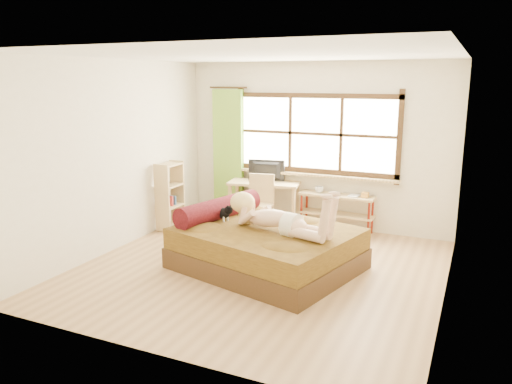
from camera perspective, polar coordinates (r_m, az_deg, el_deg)
The scene contains 18 objects.
floor at distance 6.56m, azimuth 0.41°, elevation -8.86°, with size 4.50×4.50×0.00m, color #9E754C.
ceiling at distance 6.10m, azimuth 0.45°, elevation 15.41°, with size 4.50×4.50×0.00m, color white.
wall_back at distance 8.28m, azimuth 6.80°, elevation 5.26°, with size 4.50×4.50×0.00m, color silver.
wall_front at distance 4.28m, azimuth -11.91°, elevation -1.98°, with size 4.50×4.50×0.00m, color silver.
wall_left at distance 7.38m, azimuth -15.78°, elevation 3.97°, with size 4.50×4.50×0.00m, color silver.
wall_right at distance 5.68m, azimuth 21.66°, elevation 1.01°, with size 4.50×4.50×0.00m, color silver.
window at distance 8.23m, azimuth 6.76°, elevation 6.34°, with size 2.80×0.16×1.46m.
curtain at distance 8.78m, azimuth -3.18°, elevation 4.45°, with size 0.55×0.10×2.20m, color #569B2A.
bed at distance 6.56m, azimuth 0.87°, elevation -6.17°, with size 2.51×2.20×0.82m.
woman at distance 6.26m, azimuth 2.35°, elevation -1.67°, with size 1.50×0.43×0.64m, color #DAAC8C, non-canonical shape.
kitten at distance 6.80m, azimuth -3.99°, elevation -2.20°, with size 0.32×0.13×0.26m, color black, non-canonical shape.
desk at distance 8.39m, azimuth 0.96°, elevation 0.53°, with size 1.25×0.73×0.74m.
monitor at distance 8.38m, azimuth 1.10°, elevation 2.44°, with size 0.62×0.08×0.36m, color black.
chair at distance 8.06m, azimuth 0.48°, elevation -0.90°, with size 0.48×0.48×0.92m.
pipe_shelf at distance 8.15m, azimuth 9.28°, elevation -1.40°, with size 1.23×0.34×0.69m.
cup at distance 8.18m, azimuth 7.22°, elevation 0.27°, with size 0.13×0.13×0.11m, color gray.
book at distance 8.06m, azimuth 10.60°, elevation -0.36°, with size 0.16×0.22×0.02m, color gray.
bookshelf at distance 8.27m, azimuth -9.80°, elevation -0.41°, with size 0.27×0.48×1.10m.
Camera 1 is at (2.48, -5.57, 2.42)m, focal length 35.00 mm.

